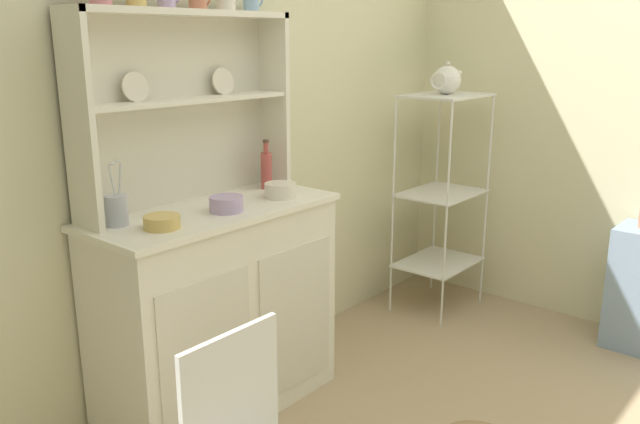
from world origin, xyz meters
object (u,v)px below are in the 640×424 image
(hutch_cabinet, at_px, (219,310))
(bowl_mixing_large, at_px, (162,222))
(bakers_rack, at_px, (442,183))
(hutch_shelf_unit, at_px, (182,94))
(porcelain_teapot, at_px, (447,80))
(utensil_jar, at_px, (117,210))
(jam_bottle, at_px, (266,169))

(hutch_cabinet, bearing_deg, bowl_mixing_large, -166.25)
(hutch_cabinet, height_order, bakers_rack, bakers_rack)
(hutch_cabinet, height_order, hutch_shelf_unit, hutch_shelf_unit)
(bowl_mixing_large, bearing_deg, porcelain_teapot, -1.88)
(hutch_shelf_unit, height_order, bakers_rack, hutch_shelf_unit)
(hutch_cabinet, xyz_separation_m, utensil_jar, (-0.38, 0.08, 0.49))
(hutch_shelf_unit, distance_m, utensil_jar, 0.54)
(utensil_jar, bearing_deg, bowl_mixing_large, -62.16)
(bowl_mixing_large, distance_m, utensil_jar, 0.17)
(jam_bottle, xyz_separation_m, porcelain_teapot, (1.16, -0.22, 0.34))
(bowl_mixing_large, xyz_separation_m, porcelain_teapot, (1.84, -0.06, 0.40))
(hutch_cabinet, bearing_deg, porcelain_teapot, -4.96)
(jam_bottle, bearing_deg, utensil_jar, -179.35)
(hutch_shelf_unit, bearing_deg, bakers_rack, -10.95)
(hutch_cabinet, distance_m, hutch_shelf_unit, 0.88)
(bowl_mixing_large, relative_size, jam_bottle, 0.59)
(bakers_rack, relative_size, utensil_jar, 5.29)
(bakers_rack, bearing_deg, porcelain_teapot, 180.00)
(bakers_rack, xyz_separation_m, bowl_mixing_large, (-1.84, 0.06, 0.16))
(hutch_shelf_unit, bearing_deg, hutch_cabinet, -90.00)
(jam_bottle, bearing_deg, porcelain_teapot, -10.74)
(bowl_mixing_large, distance_m, jam_bottle, 0.70)
(hutch_shelf_unit, xyz_separation_m, utensil_jar, (-0.38, -0.09, -0.37))
(bowl_mixing_large, bearing_deg, hutch_shelf_unit, 38.42)
(hutch_shelf_unit, bearing_deg, utensil_jar, -167.14)
(porcelain_teapot, bearing_deg, utensil_jar, 173.71)
(bakers_rack, distance_m, bowl_mixing_large, 1.85)
(bowl_mixing_large, xyz_separation_m, jam_bottle, (0.68, 0.16, 0.06))
(hutch_shelf_unit, relative_size, utensil_jar, 4.11)
(hutch_cabinet, distance_m, bowl_mixing_large, 0.55)
(hutch_shelf_unit, height_order, porcelain_teapot, hutch_shelf_unit)
(porcelain_teapot, bearing_deg, hutch_shelf_unit, 169.04)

